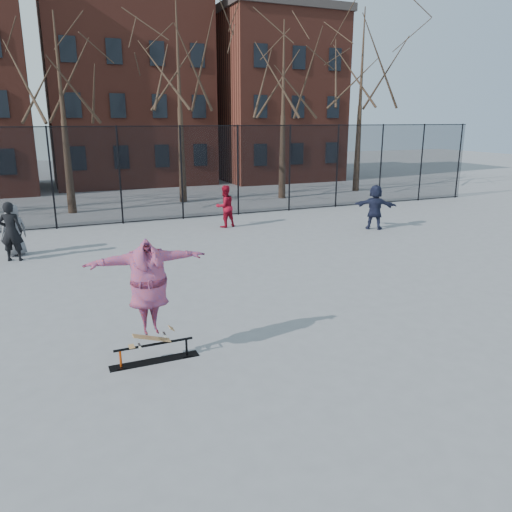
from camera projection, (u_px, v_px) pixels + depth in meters
name	position (u px, v px, depth m)	size (l,w,h in m)	color
ground	(297.00, 339.00, 9.95)	(100.00, 100.00, 0.00)	slate
skate_rail	(154.00, 354.00, 9.01)	(1.61, 0.25, 0.35)	black
skateboard	(152.00, 341.00, 8.93)	(0.74, 0.18, 0.09)	olive
skater	(149.00, 294.00, 8.69)	(2.11, 0.57, 1.72)	#613380
bystander_grey	(14.00, 230.00, 15.84)	(0.82, 0.53, 1.68)	slate
bystander_black	(11.00, 232.00, 15.23)	(0.67, 0.44, 1.84)	black
bystander_red	(225.00, 206.00, 20.06)	(0.82, 0.64, 1.69)	maroon
bystander_navy	(375.00, 207.00, 19.68)	(1.64, 0.52, 1.77)	#1B1F37
fence	(153.00, 173.00, 20.92)	(34.03, 0.07, 4.00)	black
tree_row	(123.00, 49.00, 23.10)	(33.66, 7.46, 10.67)	black
rowhouses	(118.00, 89.00, 31.65)	(29.00, 7.00, 13.00)	maroon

